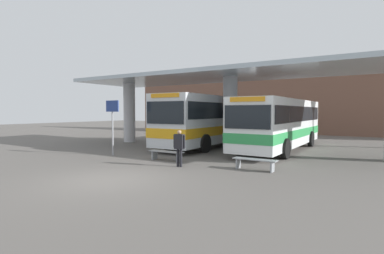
{
  "coord_description": "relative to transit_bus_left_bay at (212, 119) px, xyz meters",
  "views": [
    {
      "loc": [
        7.96,
        -7.17,
        2.38
      ],
      "look_at": [
        0.0,
        5.47,
        1.6
      ],
      "focal_mm": 28.0,
      "sensor_mm": 36.0,
      "label": 1
    }
  ],
  "objects": [
    {
      "name": "waiting_bench_near_pillar",
      "position": [
        1.17,
        -6.75,
        -1.54
      ],
      "size": [
        1.85,
        0.44,
        0.46
      ],
      "color": "gray",
      "rests_on": "ground_plane"
    },
    {
      "name": "transit_bus_center_bay",
      "position": [
        4.71,
        0.16,
        -0.15
      ],
      "size": [
        2.74,
        10.91,
        3.08
      ],
      "rotation": [
        0.0,
        0.0,
        3.14
      ],
      "color": "white",
      "rests_on": "ground_plane"
    },
    {
      "name": "ground_plane",
      "position": [
        1.92,
        -11.08,
        -1.88
      ],
      "size": [
        100.0,
        100.0,
        0.0
      ],
      "primitive_type": "plane",
      "color": "#605B56"
    },
    {
      "name": "waiting_bench_mid_platform",
      "position": [
        5.64,
        -6.75,
        -1.54
      ],
      "size": [
        1.8,
        0.44,
        0.46
      ],
      "color": "gray",
      "rests_on": "ground_plane"
    },
    {
      "name": "pedestrian_waiting",
      "position": [
        2.63,
        -7.75,
        -0.92
      ],
      "size": [
        0.59,
        0.25,
        1.58
      ],
      "rotation": [
        0.0,
        0.0,
        0.06
      ],
      "color": "black",
      "rests_on": "ground_plane"
    },
    {
      "name": "info_sign_platform",
      "position": [
        -2.3,
        -6.93,
        0.23
      ],
      "size": [
        0.9,
        0.09,
        2.97
      ],
      "color": "gray",
      "rests_on": "ground_plane"
    },
    {
      "name": "townhouse_backdrop",
      "position": [
        1.92,
        14.04,
        2.64
      ],
      "size": [
        40.0,
        0.58,
        7.76
      ],
      "color": "brown",
      "rests_on": "ground_plane"
    },
    {
      "name": "transit_bus_left_bay",
      "position": [
        0.0,
        0.0,
        0.0
      ],
      "size": [
        3.05,
        11.11,
        3.37
      ],
      "rotation": [
        0.0,
        0.0,
        3.17
      ],
      "color": "silver",
      "rests_on": "ground_plane"
    },
    {
      "name": "station_canopy",
      "position": [
        1.92,
        -1.13,
        2.19
      ],
      "size": [
        22.17,
        6.29,
        4.77
      ],
      "color": "silver",
      "rests_on": "ground_plane"
    }
  ]
}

